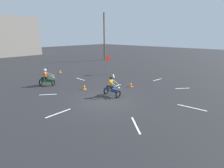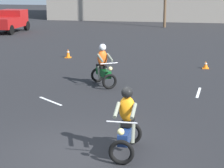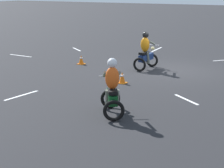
{
  "view_description": "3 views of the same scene",
  "coord_description": "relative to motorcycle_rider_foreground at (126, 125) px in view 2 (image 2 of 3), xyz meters",
  "views": [
    {
      "loc": [
        -8.82,
        -8.75,
        4.77
      ],
      "look_at": [
        1.1,
        0.23,
        1.0
      ],
      "focal_mm": 28.0,
      "sensor_mm": 36.0,
      "label": 1
    },
    {
      "loc": [
        2.65,
        -9.55,
        4.12
      ],
      "look_at": [
        0.09,
        3.61,
        0.9
      ],
      "focal_mm": 70.0,
      "sensor_mm": 36.0,
      "label": 2
    },
    {
      "loc": [
        -6.72,
        17.56,
        3.68
      ],
      "look_at": [
        -0.91,
        6.98,
        0.9
      ],
      "focal_mm": 70.0,
      "sensor_mm": 36.0,
      "label": 3
    }
  ],
  "objects": [
    {
      "name": "motorcycle_rider_foreground",
      "position": [
        0.0,
        0.0,
        0.0
      ],
      "size": [
        0.7,
        1.51,
        1.66
      ],
      "rotation": [
        0.0,
        0.0,
        3.14
      ],
      "color": "black",
      "rests_on": "ground"
    },
    {
      "name": "pickup_truck",
      "position": [
        -13.14,
        22.81,
        0.2
      ],
      "size": [
        2.03,
        4.17,
        1.73
      ],
      "rotation": [
        0.0,
        0.0,
        -0.02
      ],
      "color": "black",
      "rests_on": "ground"
    },
    {
      "name": "traffic_cone_near_right",
      "position": [
        -5.2,
        12.53,
        -0.49
      ],
      "size": [
        0.32,
        0.32,
        0.48
      ],
      "color": "orange",
      "rests_on": "ground"
    },
    {
      "name": "lane_stripe_n",
      "position": [
        1.72,
        6.28,
        -0.72
      ],
      "size": [
        0.21,
        1.56,
        0.01
      ],
      "primitive_type": "cube",
      "rotation": [
        0.0,
        0.0,
        3.07
      ],
      "color": "silver",
      "rests_on": "ground"
    },
    {
      "name": "lane_stripe_nw",
      "position": [
        -3.33,
        4.11,
        -0.72
      ],
      "size": [
        1.15,
        0.97,
        0.01
      ],
      "primitive_type": "cube",
      "rotation": [
        0.0,
        0.0,
        4.02
      ],
      "color": "silver",
      "rests_on": "ground"
    },
    {
      "name": "ground_plane",
      "position": [
        -1.1,
        -0.26,
        -0.73
      ],
      "size": [
        120.0,
        120.0,
        0.0
      ],
      "primitive_type": "plane",
      "color": "black"
    },
    {
      "name": "motorcycle_rider_background",
      "position": [
        -2.02,
        6.75,
        0.0
      ],
      "size": [
        1.27,
        1.5,
        1.66
      ],
      "rotation": [
        0.0,
        0.0,
        3.72
      ],
      "color": "black",
      "rests_on": "ground"
    },
    {
      "name": "traffic_cone_mid_left",
      "position": [
        -0.4,
        3.0,
        -0.51
      ],
      "size": [
        0.32,
        0.32,
        0.44
      ],
      "color": "orange",
      "rests_on": "ground"
    },
    {
      "name": "traffic_cone_near_left",
      "position": [
        2.05,
        10.94,
        -0.56
      ],
      "size": [
        0.32,
        0.32,
        0.35
      ],
      "color": "orange",
      "rests_on": "ground"
    }
  ]
}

